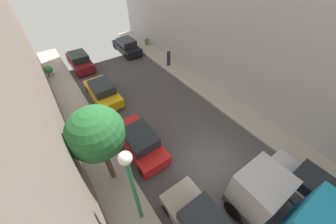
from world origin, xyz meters
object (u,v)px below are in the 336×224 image
(parked_car_left_3, at_px, (140,142))
(parked_car_right_3, at_px, (127,47))
(potted_plant_0, at_px, (49,70))
(potted_plant_1, at_px, (147,41))
(lamp_post, at_px, (132,182))
(parked_car_left_5, at_px, (80,61))
(pedestrian, at_px, (169,57))
(parked_car_left_4, at_px, (103,92))
(potted_plant_2, at_px, (78,140))
(street_tree_0, at_px, (97,134))
(parked_car_right_2, at_px, (310,189))

(parked_car_left_3, height_order, parked_car_right_3, same)
(parked_car_left_3, relative_size, potted_plant_0, 4.27)
(potted_plant_1, bearing_deg, lamp_post, -121.34)
(parked_car_left_5, height_order, pedestrian, pedestrian)
(parked_car_left_4, height_order, lamp_post, lamp_post)
(potted_plant_0, height_order, potted_plant_1, potted_plant_0)
(parked_car_left_5, bearing_deg, pedestrian, -33.76)
(potted_plant_2, bearing_deg, street_tree_0, -75.05)
(parked_car_left_3, bearing_deg, street_tree_0, -160.41)
(street_tree_0, relative_size, potted_plant_0, 4.91)
(potted_plant_0, bearing_deg, parked_car_right_2, -67.23)
(parked_car_left_4, bearing_deg, potted_plant_0, 114.82)
(parked_car_left_3, height_order, potted_plant_0, parked_car_left_3)
(parked_car_left_3, relative_size, parked_car_left_5, 1.00)
(pedestrian, bearing_deg, potted_plant_1, 81.91)
(parked_car_right_3, bearing_deg, potted_plant_2, -129.14)
(potted_plant_1, bearing_deg, parked_car_left_3, -121.98)
(parked_car_left_3, bearing_deg, lamp_post, -118.82)
(parked_car_right_3, distance_m, potted_plant_0, 8.30)
(parked_car_left_5, distance_m, parked_car_right_2, 20.49)
(parked_car_left_5, xyz_separation_m, lamp_post, (-1.90, -15.84, 2.83))
(parked_car_left_4, relative_size, lamp_post, 0.82)
(parked_car_left_3, relative_size, lamp_post, 0.82)
(parked_car_left_4, relative_size, parked_car_right_2, 1.00)
(parked_car_left_3, bearing_deg, potted_plant_0, 103.15)
(potted_plant_0, bearing_deg, parked_car_left_3, -76.85)
(pedestrian, xyz_separation_m, potted_plant_2, (-10.44, -4.97, -0.51))
(parked_car_left_3, height_order, street_tree_0, street_tree_0)
(parked_car_left_4, xyz_separation_m, potted_plant_1, (8.25, 7.10, -0.17))
(pedestrian, distance_m, street_tree_0, 12.88)
(parked_car_left_4, bearing_deg, parked_car_left_3, -90.00)
(pedestrian, relative_size, potted_plant_1, 2.35)
(parked_car_left_3, xyz_separation_m, potted_plant_0, (-2.89, 12.36, -0.02))
(parked_car_left_4, xyz_separation_m, street_tree_0, (-2.15, -6.88, 2.99))
(pedestrian, relative_size, street_tree_0, 0.36)
(parked_car_left_3, xyz_separation_m, potted_plant_2, (-3.01, 2.46, -0.16))
(parked_car_left_4, height_order, pedestrian, pedestrian)
(lamp_post, bearing_deg, pedestrian, 49.38)
(street_tree_0, bearing_deg, pedestrian, 40.52)
(potted_plant_1, bearing_deg, parked_car_right_3, -171.67)
(pedestrian, height_order, street_tree_0, street_tree_0)
(parked_car_left_4, bearing_deg, potted_plant_2, -129.47)
(potted_plant_1, bearing_deg, pedestrian, -98.09)
(parked_car_left_3, relative_size, potted_plant_1, 5.73)
(parked_car_left_4, xyz_separation_m, potted_plant_0, (-2.89, 6.25, -0.02))
(parked_car_left_5, distance_m, potted_plant_0, 2.89)
(potted_plant_2, distance_m, lamp_post, 6.72)
(parked_car_right_2, height_order, pedestrian, pedestrian)
(parked_car_left_5, bearing_deg, potted_plant_1, 5.72)
(parked_car_right_3, bearing_deg, lamp_post, -114.19)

